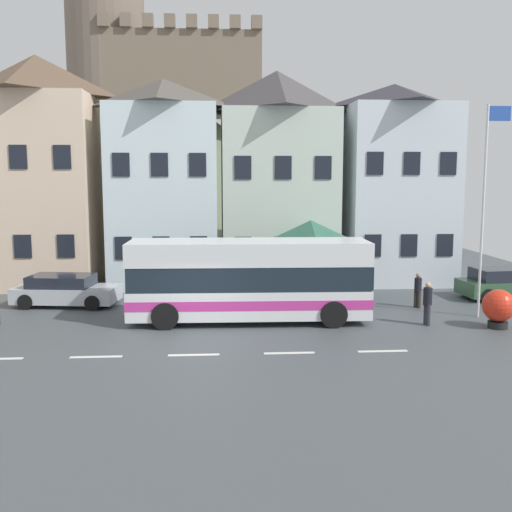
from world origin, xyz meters
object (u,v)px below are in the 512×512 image
at_px(hilltop_castle, 185,163).
at_px(parked_car_00, 65,290).
at_px(pedestrian_00, 367,286).
at_px(harbour_buoy, 499,307).
at_px(townhouse_03, 277,178).
at_px(pedestrian_02, 418,289).
at_px(parked_car_02, 503,284).
at_px(townhouse_02, 165,183).
at_px(bus_shelter, 311,234).
at_px(transit_bus, 249,281).
at_px(public_bench, 327,280).
at_px(townhouse_04, 392,183).
at_px(pedestrian_01, 427,302).
at_px(flagpole, 485,198).
at_px(townhouse_01, 40,171).

relative_size(hilltop_castle, parked_car_00, 7.78).
bearing_deg(pedestrian_00, harbour_buoy, -43.94).
bearing_deg(parked_car_00, townhouse_03, 38.26).
bearing_deg(pedestrian_02, parked_car_00, 174.38).
bearing_deg(pedestrian_02, parked_car_02, 20.29).
bearing_deg(townhouse_02, bus_shelter, -33.50).
relative_size(transit_bus, pedestrian_00, 5.67).
distance_m(bus_shelter, pedestrian_02, 5.28).
xyz_separation_m(pedestrian_02, public_bench, (-3.09, 4.31, -0.32)).
distance_m(townhouse_04, pedestrian_00, 8.85).
bearing_deg(public_bench, parked_car_00, -166.63).
distance_m(townhouse_04, harbour_buoy, 11.79).
relative_size(townhouse_04, hilltop_castle, 0.29).
height_order(transit_bus, pedestrian_02, transit_bus).
bearing_deg(parked_car_02, hilltop_castle, 114.77).
relative_size(townhouse_04, bus_shelter, 2.88).
bearing_deg(townhouse_02, pedestrian_01, -42.96).
relative_size(townhouse_02, hilltop_castle, 0.29).
height_order(hilltop_castle, flagpole, hilltop_castle).
distance_m(hilltop_castle, transit_bus, 31.83).
distance_m(hilltop_castle, harbour_buoy, 35.86).
distance_m(bus_shelter, pedestrian_00, 3.58).
distance_m(transit_bus, harbour_buoy, 9.25).
distance_m(pedestrian_01, pedestrian_02, 3.02).
distance_m(townhouse_01, parked_car_02, 23.45).
height_order(transit_bus, pedestrian_01, transit_bus).
height_order(hilltop_castle, parked_car_02, hilltop_castle).
bearing_deg(public_bench, townhouse_04, 37.00).
relative_size(hilltop_castle, pedestrian_00, 21.88).
height_order(pedestrian_00, harbour_buoy, pedestrian_00).
bearing_deg(townhouse_04, parked_car_02, -57.36).
relative_size(public_bench, flagpole, 0.18).
bearing_deg(hilltop_castle, public_bench, -72.00).
bearing_deg(townhouse_01, harbour_buoy, -29.71).
bearing_deg(bus_shelter, transit_bus, -126.43).
height_order(townhouse_03, harbour_buoy, townhouse_03).
xyz_separation_m(bus_shelter, pedestrian_01, (3.59, -5.20, -2.07)).
distance_m(townhouse_03, parked_car_00, 12.28).
height_order(townhouse_03, pedestrian_02, townhouse_03).
relative_size(pedestrian_02, flagpole, 0.18).
height_order(townhouse_02, pedestrian_01, townhouse_02).
distance_m(townhouse_01, pedestrian_00, 17.75).
relative_size(townhouse_01, public_bench, 7.72).
bearing_deg(townhouse_03, parked_car_02, -29.32).
height_order(townhouse_02, transit_bus, townhouse_02).
bearing_deg(pedestrian_00, transit_bus, -158.22).
xyz_separation_m(pedestrian_01, public_bench, (-2.43, 7.26, -0.43)).
relative_size(townhouse_01, townhouse_03, 1.06).
bearing_deg(bus_shelter, parked_car_00, -175.89).
xyz_separation_m(townhouse_04, flagpole, (0.98, -9.11, -0.47)).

